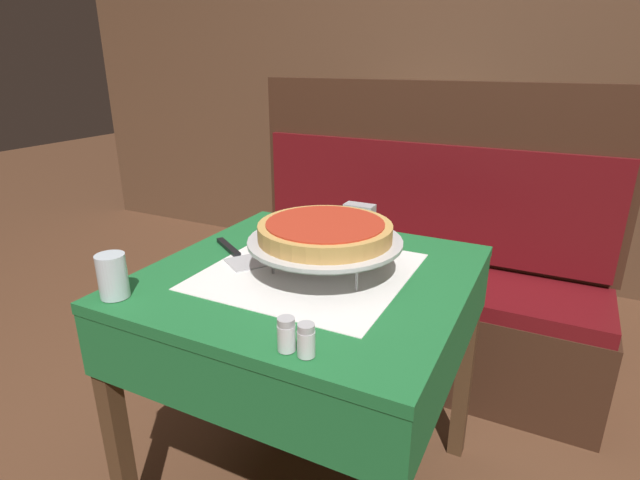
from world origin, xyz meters
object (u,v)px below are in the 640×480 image
object	(u,v)px
pizza_server	(236,255)
pepper_shaker	(306,340)
dining_table_rear	(416,184)
deep_dish_pizza	(325,231)
water_glass_near	(113,276)
condiment_caddy	(420,157)
salt_shaker	(286,334)
napkin_holder	(359,217)
booth_bench	(412,289)
pizza_pan_stand	(325,243)
dining_table_front	(309,309)

from	to	relation	value
pizza_server	pepper_shaker	size ratio (longest dim) A/B	3.61
dining_table_rear	deep_dish_pizza	bearing A→B (deg)	-82.61
water_glass_near	condiment_caddy	world-z (taller)	condiment_caddy
salt_shaker	napkin_holder	world-z (taller)	napkin_holder
salt_shaker	deep_dish_pizza	bearing A→B (deg)	104.79
booth_bench	condiment_caddy	xyz separation A→B (m)	(-0.19, 0.68, 0.45)
booth_bench	water_glass_near	xyz separation A→B (m)	(-0.40, -1.21, 0.47)
salt_shaker	condiment_caddy	size ratio (longest dim) A/B	0.45
water_glass_near	salt_shaker	size ratio (longest dim) A/B	1.53
booth_bench	pizza_server	xyz separation A→B (m)	(-0.30, -0.86, 0.42)
pizza_server	salt_shaker	distance (m)	0.53
condiment_caddy	dining_table_rear	bearing A→B (deg)	114.48
booth_bench	water_glass_near	world-z (taller)	booth_bench
deep_dish_pizza	pepper_shaker	bearing A→B (deg)	-69.14
booth_bench	condiment_caddy	world-z (taller)	booth_bench
booth_bench	salt_shaker	size ratio (longest dim) A/B	22.31
pizza_pan_stand	pepper_shaker	world-z (taller)	pizza_pan_stand
napkin_holder	water_glass_near	bearing A→B (deg)	-115.28
dining_table_rear	salt_shaker	world-z (taller)	salt_shaker
pizza_pan_stand	water_glass_near	distance (m)	0.53
dining_table_front	salt_shaker	size ratio (longest dim) A/B	11.85
water_glass_near	salt_shaker	distance (m)	0.49
pizza_server	pepper_shaker	world-z (taller)	pepper_shaker
pepper_shaker	condiment_caddy	xyz separation A→B (m)	(-0.32, 1.91, 0.00)
dining_table_rear	water_glass_near	xyz separation A→B (m)	(-0.18, -1.96, 0.19)
deep_dish_pizza	salt_shaker	world-z (taller)	deep_dish_pizza
deep_dish_pizza	pepper_shaker	size ratio (longest dim) A/B	5.16
napkin_holder	condiment_caddy	bearing A→B (deg)	96.15
dining_table_front	water_glass_near	distance (m)	0.52
pizza_pan_stand	pepper_shaker	bearing A→B (deg)	-69.14
dining_table_rear	pepper_shaker	size ratio (longest dim) A/B	11.26
pizza_pan_stand	napkin_holder	xyz separation A→B (m)	(-0.05, 0.36, -0.04)
dining_table_front	pepper_shaker	size ratio (longest dim) A/B	12.23
dining_table_front	water_glass_near	xyz separation A→B (m)	(-0.35, -0.35, 0.17)
deep_dish_pizza	pepper_shaker	xyz separation A→B (m)	(0.14, -0.38, -0.08)
pizza_pan_stand	deep_dish_pizza	world-z (taller)	deep_dish_pizza
pizza_server	condiment_caddy	distance (m)	1.55
dining_table_rear	salt_shaker	distance (m)	2.01
dining_table_front	napkin_holder	bearing A→B (deg)	91.04
salt_shaker	napkin_holder	xyz separation A→B (m)	(-0.15, 0.74, 0.01)
dining_table_front	pizza_pan_stand	size ratio (longest dim) A/B	2.04
booth_bench	pepper_shaker	xyz separation A→B (m)	(0.13, -1.23, 0.45)
pizza_server	napkin_holder	bearing A→B (deg)	58.18
deep_dish_pizza	napkin_holder	world-z (taller)	deep_dish_pizza
dining_table_rear	napkin_holder	world-z (taller)	napkin_holder
dining_table_front	napkin_holder	size ratio (longest dim) A/B	8.38
booth_bench	pizza_server	distance (m)	1.00
booth_bench	napkin_holder	size ratio (longest dim) A/B	15.77
pizza_server	condiment_caddy	size ratio (longest dim) A/B	1.58
dining_table_rear	pizza_server	distance (m)	1.62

